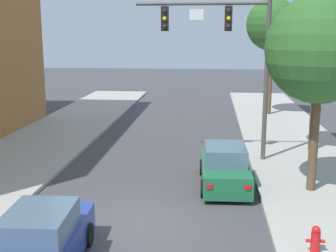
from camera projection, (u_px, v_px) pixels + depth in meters
ground_plane at (136, 223)px, 13.74m from camera, size 120.00×120.00×0.00m
traffic_signal_mast at (230, 43)px, 19.29m from camera, size 5.79×0.38×7.50m
car_lead_green at (225, 168)px, 16.96m from camera, size 1.96×4.30×1.60m
car_following_blue at (42, 243)px, 10.89m from camera, size 2.00×4.31×1.60m
fire_hydrant at (316, 239)px, 11.56m from camera, size 0.48×0.24×0.72m
street_tree_nearest at (320, 49)px, 15.22m from camera, size 3.76×3.76×6.93m
street_tree_second at (318, 43)px, 20.77m from camera, size 3.41×3.41×6.87m
street_tree_third at (272, 25)px, 30.20m from camera, size 3.53×3.53×7.89m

